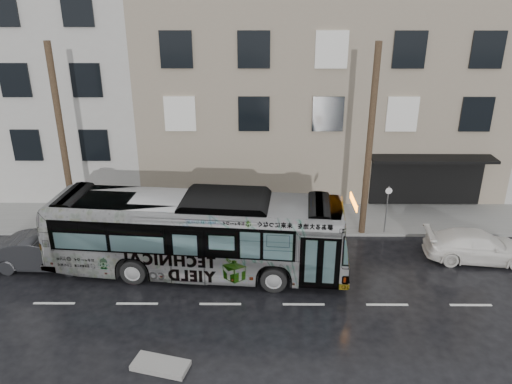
# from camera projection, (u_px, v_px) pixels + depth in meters

# --- Properties ---
(ground) EXTENTS (120.00, 120.00, 0.00)m
(ground) POSITION_uv_depth(u_px,v_px,m) (225.00, 270.00, 21.44)
(ground) COLOR black
(ground) RESTS_ON ground
(sidewalk) EXTENTS (90.00, 3.60, 0.15)m
(sidewalk) POSITION_uv_depth(u_px,v_px,m) (231.00, 219.00, 25.93)
(sidewalk) COLOR gray
(sidewalk) RESTS_ON ground
(building_taupe) EXTENTS (20.00, 12.00, 11.00)m
(building_taupe) POSITION_uv_depth(u_px,v_px,m) (316.00, 86.00, 31.01)
(building_taupe) COLOR gray
(building_taupe) RESTS_ON ground
(utility_pole_front) EXTENTS (0.30, 0.30, 9.00)m
(utility_pole_front) POSITION_uv_depth(u_px,v_px,m) (370.00, 144.00, 22.65)
(utility_pole_front) COLOR #4C3A26
(utility_pole_front) RESTS_ON sidewalk
(utility_pole_rear) EXTENTS (0.30, 0.30, 9.00)m
(utility_pole_rear) POSITION_uv_depth(u_px,v_px,m) (63.00, 143.00, 22.74)
(utility_pole_rear) COLOR #4C3A26
(utility_pole_rear) RESTS_ON sidewalk
(sign_post) EXTENTS (0.06, 0.06, 2.40)m
(sign_post) POSITION_uv_depth(u_px,v_px,m) (386.00, 210.00, 23.91)
(sign_post) COLOR slate
(sign_post) RESTS_ON sidewalk
(bus) EXTENTS (12.76, 4.10, 3.49)m
(bus) POSITION_uv_depth(u_px,v_px,m) (197.00, 234.00, 20.76)
(bus) COLOR #B2B2B2
(bus) RESTS_ON ground
(white_sedan) EXTENTS (4.75, 2.30, 1.33)m
(white_sedan) POSITION_uv_depth(u_px,v_px,m) (478.00, 246.00, 22.01)
(white_sedan) COLOR white
(white_sedan) RESTS_ON ground
(dark_sedan) EXTENTS (4.53, 1.65, 1.48)m
(dark_sedan) POSITION_uv_depth(u_px,v_px,m) (44.00, 252.00, 21.37)
(dark_sedan) COLOR black
(dark_sedan) RESTS_ON ground
(slush_pile) EXTENTS (1.94, 1.23, 0.18)m
(slush_pile) POSITION_uv_depth(u_px,v_px,m) (161.00, 365.00, 15.93)
(slush_pile) COLOR gray
(slush_pile) RESTS_ON ground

